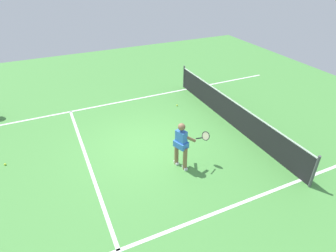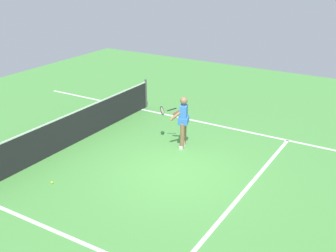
# 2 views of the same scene
# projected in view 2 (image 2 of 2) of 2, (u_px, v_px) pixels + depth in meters

# --- Properties ---
(ground_plane) EXTENTS (23.54, 23.54, 0.00)m
(ground_plane) POSITION_uv_depth(u_px,v_px,m) (175.00, 171.00, 11.27)
(ground_plane) COLOR #4C9342
(service_line_marking) EXTENTS (7.15, 0.10, 0.01)m
(service_line_marking) POSITION_uv_depth(u_px,v_px,m) (245.00, 191.00, 10.31)
(service_line_marking) COLOR white
(service_line_marking) RESTS_ON ground
(sideline_left_marking) EXTENTS (0.10, 16.11, 0.01)m
(sideline_left_marking) POSITION_uv_depth(u_px,v_px,m) (84.00, 244.00, 8.43)
(sideline_left_marking) COLOR white
(sideline_left_marking) RESTS_ON ground
(sideline_right_marking) EXTENTS (0.10, 16.11, 0.01)m
(sideline_right_marking) POSITION_uv_depth(u_px,v_px,m) (229.00, 128.00, 14.10)
(sideline_right_marking) COLOR white
(sideline_right_marking) RESTS_ON ground
(court_net) EXTENTS (7.83, 0.08, 1.09)m
(court_net) POSITION_uv_depth(u_px,v_px,m) (74.00, 128.00, 12.77)
(court_net) COLOR #4C4C51
(court_net) RESTS_ON ground
(tennis_player) EXTENTS (0.66, 1.09, 1.55)m
(tennis_player) POSITION_uv_depth(u_px,v_px,m) (183.00, 120.00, 12.47)
(tennis_player) COLOR #8C6647
(tennis_player) RESTS_ON ground
(tennis_ball_mid) EXTENTS (0.07, 0.07, 0.07)m
(tennis_ball_mid) POSITION_uv_depth(u_px,v_px,m) (52.00, 183.00, 10.64)
(tennis_ball_mid) COLOR #D1E533
(tennis_ball_mid) RESTS_ON ground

